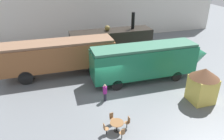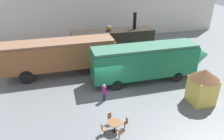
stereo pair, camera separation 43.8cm
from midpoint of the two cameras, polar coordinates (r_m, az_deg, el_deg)
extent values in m
plane|color=slate|center=(19.72, -0.29, -5.62)|extent=(80.00, 80.00, 0.00)
cube|color=silver|center=(32.35, -7.51, 15.52)|extent=(44.00, 0.15, 9.00)
cube|color=black|center=(26.78, 0.70, 7.78)|extent=(9.90, 2.43, 2.49)
cylinder|color=black|center=(27.01, 6.44, 12.68)|extent=(0.40, 0.40, 1.96)
sphere|color=brown|center=(26.20, -0.34, 10.89)|extent=(0.64, 0.64, 0.64)
cylinder|color=black|center=(27.16, 7.41, 4.68)|extent=(1.05, 0.12, 1.05)
cylinder|color=black|center=(29.16, 5.73, 6.30)|extent=(1.05, 0.12, 1.05)
cylinder|color=black|center=(25.60, -5.04, 3.43)|extent=(1.05, 0.12, 1.05)
cylinder|color=black|center=(27.72, -5.92, 5.22)|extent=(1.05, 0.12, 1.05)
cube|color=brown|center=(22.48, -12.92, 3.88)|extent=(10.99, 2.71, 2.43)
cube|color=brown|center=(22.02, -13.26, 7.09)|extent=(10.78, 2.49, 0.24)
cylinder|color=black|center=(22.18, -3.86, 0.19)|extent=(1.37, 0.12, 1.37)
cylinder|color=black|center=(24.50, -5.07, 2.76)|extent=(1.37, 0.12, 1.37)
cylinder|color=black|center=(22.06, -20.89, -1.78)|extent=(1.37, 0.12, 1.37)
cylinder|color=black|center=(24.39, -20.49, 0.99)|extent=(1.37, 0.12, 1.37)
cube|color=#196B47|center=(20.94, 9.04, 2.19)|extent=(10.10, 2.53, 2.65)
cone|color=#196B47|center=(23.94, 22.47, 3.58)|extent=(2.00, 2.40, 2.40)
cube|color=#366B54|center=(20.40, 9.32, 5.91)|extent=(9.90, 2.33, 0.24)
cylinder|color=black|center=(21.99, 17.27, -1.80)|extent=(1.02, 0.12, 1.02)
cylinder|color=black|center=(23.82, 14.35, 0.81)|extent=(1.02, 0.12, 1.02)
cylinder|color=black|center=(19.64, 1.97, -4.05)|extent=(1.02, 0.12, 1.02)
cylinder|color=black|center=(21.66, 0.13, -0.95)|extent=(1.02, 0.12, 1.02)
cylinder|color=black|center=(15.62, 1.51, -15.54)|extent=(0.44, 0.44, 0.02)
cylinder|color=black|center=(15.39, 1.52, -14.59)|extent=(0.08, 0.08, 0.66)
cylinder|color=brown|center=(15.17, 1.54, -13.61)|extent=(0.95, 0.95, 0.03)
cylinder|color=black|center=(15.74, 4.17, -14.24)|extent=(0.06, 0.06, 0.42)
cylinder|color=olive|center=(15.60, 4.20, -13.61)|extent=(0.36, 0.36, 0.03)
cube|color=olive|center=(15.51, 4.75, -12.82)|extent=(0.08, 0.29, 0.42)
cylinder|color=black|center=(16.02, 0.36, -13.31)|extent=(0.06, 0.06, 0.42)
cylinder|color=olive|center=(15.88, 0.36, -12.68)|extent=(0.36, 0.36, 0.03)
cube|color=olive|center=(15.85, 0.14, -11.73)|extent=(0.29, 0.08, 0.42)
cylinder|color=black|center=(15.26, -1.24, -15.73)|extent=(0.06, 0.06, 0.42)
cylinder|color=olive|center=(15.11, -1.25, -15.09)|extent=(0.36, 0.36, 0.03)
cube|color=olive|center=(14.92, -1.83, -14.59)|extent=(0.08, 0.29, 0.42)
cylinder|color=black|center=(14.97, 2.78, -16.78)|extent=(0.06, 0.06, 0.42)
cylinder|color=olive|center=(14.81, 2.79, -16.14)|extent=(0.36, 0.36, 0.03)
cube|color=olive|center=(14.56, 3.08, -15.86)|extent=(0.29, 0.08, 0.42)
cylinder|color=#262633|center=(18.34, -1.33, -7.02)|extent=(0.24, 0.24, 0.71)
cylinder|color=#8C1E7A|center=(17.98, -1.35, -5.24)|extent=(0.34, 0.34, 0.63)
sphere|color=tan|center=(17.77, -1.37, -4.10)|extent=(0.20, 0.20, 0.20)
cube|color=#DBC151|center=(19.26, 22.98, -4.98)|extent=(1.80, 1.80, 2.20)
cone|color=brown|center=(18.58, 23.78, -1.01)|extent=(2.34, 2.34, 0.80)
camera|label=1|loc=(0.22, -89.37, 0.31)|focal=35.00mm
camera|label=2|loc=(0.22, 90.63, -0.31)|focal=35.00mm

